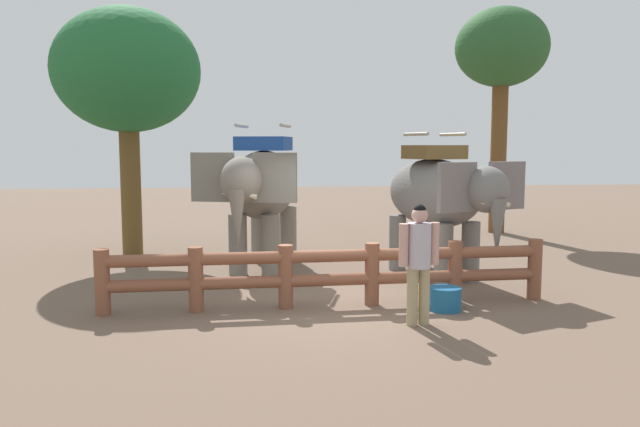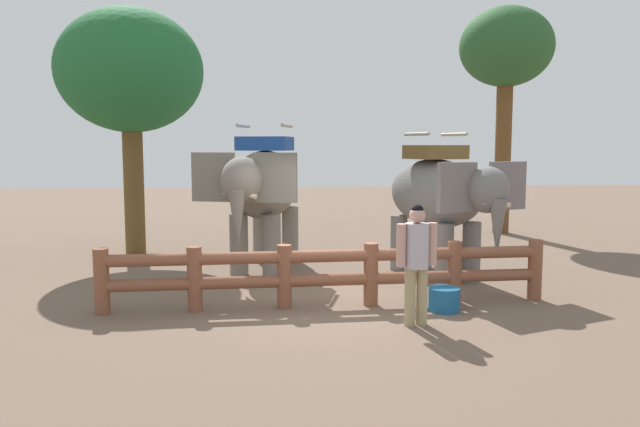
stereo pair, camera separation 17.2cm
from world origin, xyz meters
name	(u,v)px [view 1 (the left image)]	position (x,y,z in m)	size (l,w,h in m)	color
ground_plane	(329,305)	(0.00, 0.00, 0.00)	(60.00, 60.00, 0.00)	brown
log_fence	(329,271)	(0.00, -0.08, 0.60)	(7.46, 0.49, 1.05)	brown
elephant_near_left	(261,188)	(-1.06, 3.15, 1.75)	(2.42, 3.73, 3.12)	gray
elephant_center	(440,197)	(2.48, 1.94, 1.64)	(2.44, 3.48, 2.92)	slate
tourist_woman_in_black	(419,256)	(1.19, -1.25, 1.04)	(0.63, 0.41, 1.81)	tan
tree_far_left	(502,53)	(6.21, 8.12, 5.41)	(2.76, 2.76, 6.77)	brown
tree_back_center	(127,73)	(-4.19, 5.31, 4.39)	(3.46, 3.46, 5.92)	brown
feed_bucket	(445,299)	(1.84, -0.52, 0.19)	(0.51, 0.51, 0.38)	#19598C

